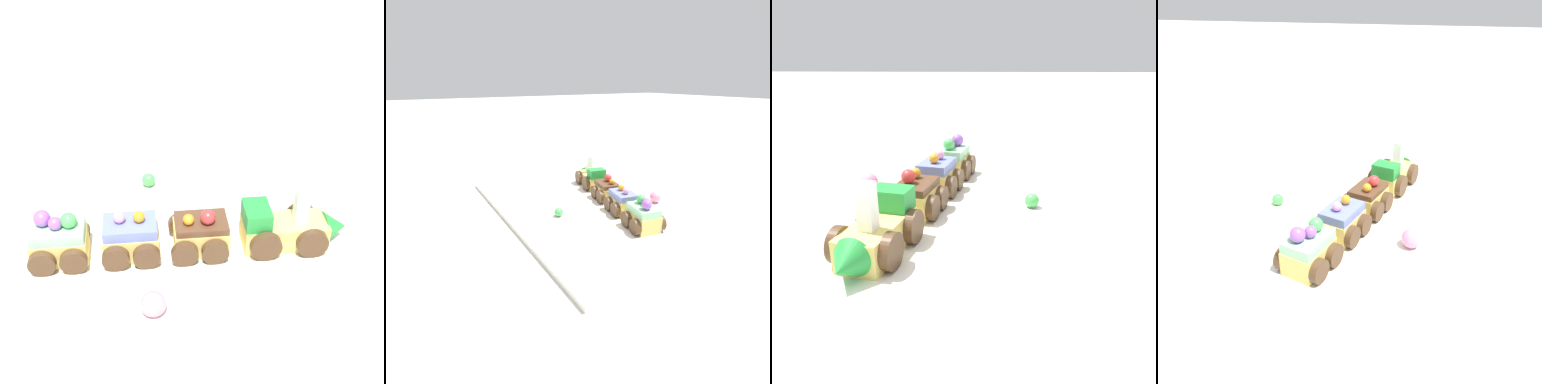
# 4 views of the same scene
# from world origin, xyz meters

# --- Properties ---
(ground_plane) EXTENTS (10.00, 10.00, 0.00)m
(ground_plane) POSITION_xyz_m (0.00, 0.00, 0.00)
(ground_plane) COLOR beige
(display_board) EXTENTS (0.62, 0.43, 0.01)m
(display_board) POSITION_xyz_m (0.00, 0.00, 0.01)
(display_board) COLOR white
(display_board) RESTS_ON ground_plane
(cake_train_locomotive) EXTENTS (0.14, 0.09, 0.08)m
(cake_train_locomotive) POSITION_xyz_m (0.11, -0.07, 0.04)
(cake_train_locomotive) COLOR #EACC66
(cake_train_locomotive) RESTS_ON display_board
(cake_car_chocolate) EXTENTS (0.08, 0.08, 0.06)m
(cake_car_chocolate) POSITION_xyz_m (-0.00, -0.05, 0.03)
(cake_car_chocolate) COLOR #EACC66
(cake_car_chocolate) RESTS_ON display_board
(cake_car_blueberry) EXTENTS (0.08, 0.08, 0.06)m
(cake_car_blueberry) POSITION_xyz_m (-0.09, -0.03, 0.04)
(cake_car_blueberry) COLOR #EACC66
(cake_car_blueberry) RESTS_ON display_board
(cake_car_mint) EXTENTS (0.08, 0.08, 0.07)m
(cake_car_mint) POSITION_xyz_m (-0.17, -0.01, 0.04)
(cake_car_mint) COLOR #EACC66
(cake_car_mint) RESTS_ON display_board
(gumball_green) EXTENTS (0.02, 0.02, 0.02)m
(gumball_green) POSITION_xyz_m (-0.03, 0.11, 0.02)
(gumball_green) COLOR #4CBC56
(gumball_green) RESTS_ON display_board
(gumball_pink) EXTENTS (0.03, 0.03, 0.03)m
(gumball_pink) POSITION_xyz_m (-0.09, -0.14, 0.03)
(gumball_pink) COLOR pink
(gumball_pink) RESTS_ON display_board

